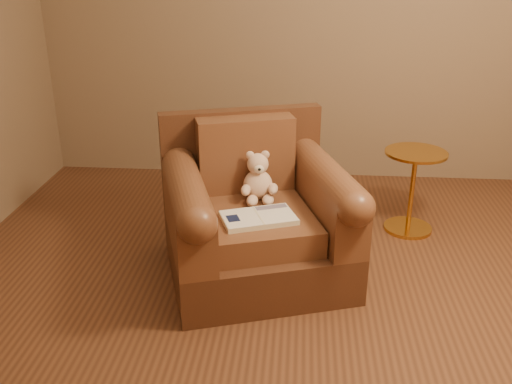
{
  "coord_description": "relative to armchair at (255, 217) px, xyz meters",
  "views": [
    {
      "loc": [
        -0.03,
        -2.33,
        1.68
      ],
      "look_at": [
        -0.25,
        0.39,
        0.51
      ],
      "focal_mm": 40.0,
      "sensor_mm": 36.0,
      "label": 1
    }
  ],
  "objects": [
    {
      "name": "floor",
      "position": [
        0.26,
        -0.47,
        -0.33
      ],
      "size": [
        4.0,
        4.0,
        0.0
      ],
      "primitive_type": "plane",
      "color": "brown",
      "rests_on": "ground"
    },
    {
      "name": "armchair",
      "position": [
        0.0,
        0.0,
        0.0
      ],
      "size": [
        1.16,
        1.13,
        0.84
      ],
      "rotation": [
        0.0,
        0.0,
        0.31
      ],
      "color": "#4E2B1A",
      "rests_on": "floor"
    },
    {
      "name": "teddy_bear",
      "position": [
        0.01,
        0.08,
        0.18
      ],
      "size": [
        0.2,
        0.23,
        0.28
      ],
      "rotation": [
        0.0,
        0.0,
        0.2
      ],
      "color": "beige",
      "rests_on": "armchair"
    },
    {
      "name": "guidebook",
      "position": [
        0.03,
        -0.19,
        0.09
      ],
      "size": [
        0.42,
        0.34,
        0.03
      ],
      "rotation": [
        0.0,
        0.0,
        0.36
      ],
      "color": "beige",
      "rests_on": "armchair"
    },
    {
      "name": "side_table",
      "position": [
        0.95,
        0.58,
        -0.04
      ],
      "size": [
        0.38,
        0.38,
        0.53
      ],
      "color": "gold",
      "rests_on": "floor"
    }
  ]
}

